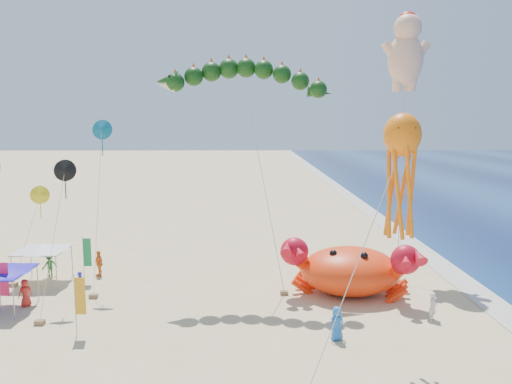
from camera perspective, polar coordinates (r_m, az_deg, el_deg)
ground at (r=29.96m, az=3.98°, el=-12.95°), size 320.00×320.00×0.00m
foam_strip at (r=33.14m, az=25.60°, el=-11.63°), size 320.00×320.00×0.00m
crab_inflatable at (r=31.98m, az=10.72°, el=-8.65°), size 8.34×6.68×3.65m
dragon_kite at (r=32.18m, az=-1.42°, el=12.39°), size 10.86×3.40×14.36m
cherub_kite at (r=38.48m, az=16.78°, el=15.31°), size 2.84×5.70×18.43m
octopus_kite at (r=22.74m, az=16.22°, el=2.78°), size 5.54×4.58×11.10m
canopy_white at (r=36.28m, az=-23.26°, el=-5.82°), size 3.39×3.39×2.71m
feather_flags at (r=32.07m, az=-23.49°, el=-8.40°), size 8.17×8.50×3.20m
beachgoers at (r=31.79m, az=-19.35°, el=-10.48°), size 26.90×11.50×1.89m
small_kites at (r=33.88m, az=-22.51°, el=1.32°), size 7.20×8.82×10.90m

